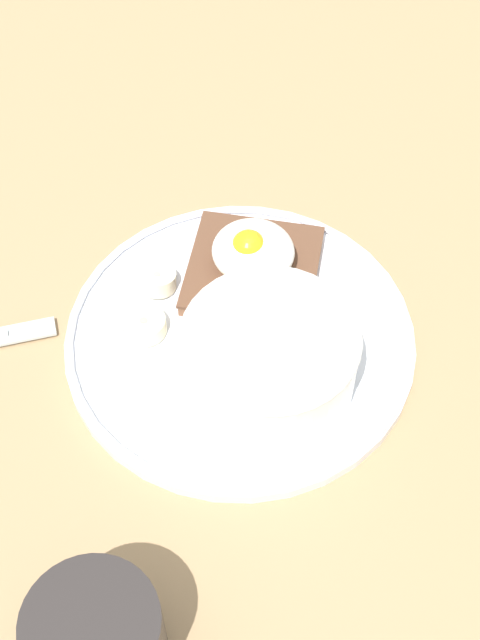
% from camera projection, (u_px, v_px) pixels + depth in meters
% --- Properties ---
extents(ground_plane, '(1.20, 1.20, 0.02)m').
position_uv_depth(ground_plane, '(240.00, 351.00, 0.68)').
color(ground_plane, '#A38159').
rests_on(ground_plane, ground).
extents(plate, '(0.26, 0.26, 0.02)m').
position_uv_depth(plate, '(240.00, 338.00, 0.66)').
color(plate, white).
rests_on(plate, ground_plane).
extents(oatmeal_bowl, '(0.12, 0.12, 0.06)m').
position_uv_depth(oatmeal_bowl, '(269.00, 358.00, 0.61)').
color(oatmeal_bowl, white).
rests_on(oatmeal_bowl, plate).
extents(toast_slice, '(0.11, 0.11, 0.01)m').
position_uv_depth(toast_slice, '(253.00, 270.00, 0.69)').
color(toast_slice, brown).
rests_on(toast_slice, plate).
extents(poached_egg, '(0.06, 0.09, 0.04)m').
position_uv_depth(poached_egg, '(252.00, 251.00, 0.67)').
color(poached_egg, white).
rests_on(poached_egg, toast_slice).
extents(banana_slice_front, '(0.05, 0.05, 0.01)m').
position_uv_depth(banana_slice_front, '(144.00, 326.00, 0.66)').
color(banana_slice_front, beige).
rests_on(banana_slice_front, plate).
extents(banana_slice_left, '(0.03, 0.03, 0.02)m').
position_uv_depth(banana_slice_left, '(158.00, 280.00, 0.68)').
color(banana_slice_left, '#EDE5BF').
rests_on(banana_slice_left, plate).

